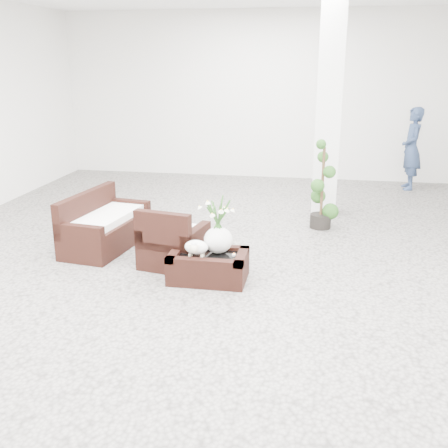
% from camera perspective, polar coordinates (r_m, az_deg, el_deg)
% --- Properties ---
extents(ground, '(11.00, 11.00, 0.00)m').
position_cam_1_polar(ground, '(6.69, 0.15, -4.82)').
color(ground, gray).
rests_on(ground, ground).
extents(column, '(0.40, 0.40, 3.50)m').
position_cam_1_polar(column, '(8.94, 11.14, 12.06)').
color(column, white).
rests_on(column, ground).
extents(coffee_table, '(0.90, 0.60, 0.31)m').
position_cam_1_polar(coffee_table, '(6.32, -1.68, -4.65)').
color(coffee_table, black).
rests_on(coffee_table, ground).
extents(sheep_figurine, '(0.28, 0.23, 0.21)m').
position_cam_1_polar(sheep_figurine, '(6.16, -2.98, -2.66)').
color(sheep_figurine, white).
rests_on(sheep_figurine, coffee_table).
extents(planter_narcissus, '(0.44, 0.44, 0.80)m').
position_cam_1_polar(planter_narcissus, '(6.21, -0.63, 0.40)').
color(planter_narcissus, white).
rests_on(planter_narcissus, coffee_table).
extents(tealight, '(0.04, 0.04, 0.03)m').
position_cam_1_polar(tealight, '(6.23, 1.05, -3.30)').
color(tealight, white).
rests_on(tealight, coffee_table).
extents(armchair, '(0.85, 0.82, 0.77)m').
position_cam_1_polar(armchair, '(6.72, -5.40, -1.28)').
color(armchair, black).
rests_on(armchair, ground).
extents(loveseat, '(0.88, 1.52, 0.76)m').
position_cam_1_polar(loveseat, '(7.51, -12.55, 0.36)').
color(loveseat, black).
rests_on(loveseat, ground).
extents(topiary, '(0.36, 0.36, 1.35)m').
position_cam_1_polar(topiary, '(8.25, 10.48, 4.09)').
color(topiary, '#214917').
rests_on(topiary, ground).
extents(shopper, '(0.42, 0.61, 1.62)m').
position_cam_1_polar(shopper, '(11.25, 19.43, 7.61)').
color(shopper, navy).
rests_on(shopper, ground).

